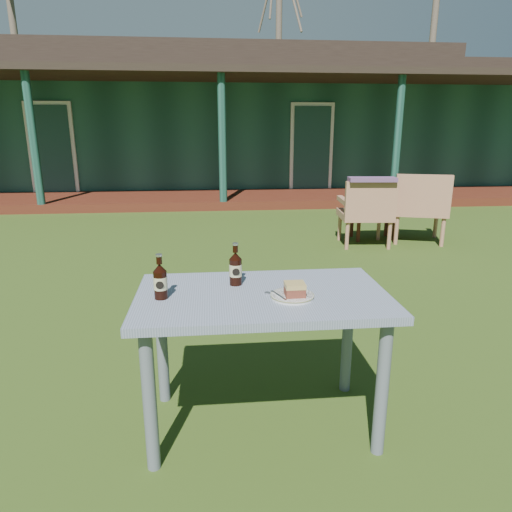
{
  "coord_description": "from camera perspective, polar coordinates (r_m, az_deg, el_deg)",
  "views": [
    {
      "loc": [
        -0.23,
        -3.63,
        1.48
      ],
      "look_at": [
        0.0,
        -1.3,
        0.82
      ],
      "focal_mm": 32.0,
      "sensor_mm": 36.0,
      "label": 1
    }
  ],
  "objects": [
    {
      "name": "bottle_cap",
      "position": [
        2.17,
        1.43,
        -4.66
      ],
      "size": [
        0.03,
        0.03,
        0.01
      ],
      "primitive_type": "cylinder",
      "color": "silver",
      "rests_on": "cafe_table"
    },
    {
      "name": "cola_bottle_near",
      "position": [
        2.28,
        -2.57,
        -1.53
      ],
      "size": [
        0.06,
        0.07,
        0.22
      ],
      "color": "black",
      "rests_on": "cafe_table"
    },
    {
      "name": "tree_left",
      "position": [
        22.83,
        -28.0,
        23.58
      ],
      "size": [
        0.28,
        0.28,
        10.5
      ],
      "primitive_type": "cylinder",
      "color": "brown",
      "rests_on": "ground"
    },
    {
      "name": "fork",
      "position": [
        2.11,
        2.86,
        -4.95
      ],
      "size": [
        0.06,
        0.14,
        0.0
      ],
      "primitive_type": "cube",
      "rotation": [
        0.0,
        0.0,
        0.35
      ],
      "color": "silver",
      "rests_on": "plate"
    },
    {
      "name": "cola_bottle_far",
      "position": [
        2.14,
        -11.87,
        -3.07
      ],
      "size": [
        0.06,
        0.07,
        0.21
      ],
      "color": "black",
      "rests_on": "cafe_table"
    },
    {
      "name": "cake_slice",
      "position": [
        2.11,
        4.87,
        -4.14
      ],
      "size": [
        0.09,
        0.09,
        0.06
      ],
      "color": "brown",
      "rests_on": "plate"
    },
    {
      "name": "side_table",
      "position": [
        6.44,
        14.49,
        5.07
      ],
      "size": [
        0.6,
        0.4,
        0.4
      ],
      "color": "#4C1E12",
      "rests_on": "ground"
    },
    {
      "name": "floral_throw",
      "position": [
        5.77,
        14.34,
        9.27
      ],
      "size": [
        0.59,
        0.25,
        0.05
      ],
      "primitive_type": "cube",
      "rotation": [
        0.0,
        0.0,
        3.06
      ],
      "color": "#654169",
      "rests_on": "armchair_left"
    },
    {
      "name": "armchair_right",
      "position": [
        6.39,
        19.81,
        6.12
      ],
      "size": [
        0.84,
        0.81,
        0.91
      ],
      "color": "#A67053",
      "rests_on": "ground"
    },
    {
      "name": "cafe_table",
      "position": [
        2.22,
        0.77,
        -7.1
      ],
      "size": [
        1.2,
        0.7,
        0.72
      ],
      "color": "slate",
      "rests_on": "ground"
    },
    {
      "name": "ground",
      "position": [
        3.93,
        -1.89,
        -6.39
      ],
      "size": [
        80.0,
        80.0,
        0.0
      ],
      "primitive_type": "plane",
      "color": "#334916"
    },
    {
      "name": "tree_mid",
      "position": [
        22.61,
        2.84,
        24.06
      ],
      "size": [
        0.28,
        0.28,
        9.5
      ],
      "primitive_type": "cylinder",
      "color": "brown",
      "rests_on": "ground"
    },
    {
      "name": "plate",
      "position": [
        2.13,
        4.55,
        -4.98
      ],
      "size": [
        0.2,
        0.2,
        0.01
      ],
      "color": "silver",
      "rests_on": "cafe_table"
    },
    {
      "name": "tree_right",
      "position": [
        23.17,
        21.3,
        24.78
      ],
      "size": [
        0.28,
        0.28,
        11.0
      ],
      "primitive_type": "cylinder",
      "color": "brown",
      "rests_on": "ground"
    },
    {
      "name": "pavilion",
      "position": [
        13.03,
        -4.86,
        16.26
      ],
      "size": [
        15.8,
        8.3,
        3.45
      ],
      "color": "#1A4438",
      "rests_on": "ground"
    },
    {
      "name": "armchair_left",
      "position": [
        5.99,
        13.67,
        5.68
      ],
      "size": [
        0.68,
        0.64,
        0.85
      ],
      "color": "#A67053",
      "rests_on": "ground"
    }
  ]
}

